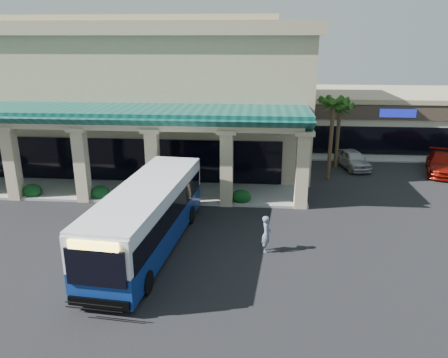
# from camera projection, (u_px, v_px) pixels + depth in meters

# --- Properties ---
(ground) EXTENTS (110.00, 110.00, 0.00)m
(ground) POSITION_uv_depth(u_px,v_px,m) (189.00, 241.00, 22.17)
(ground) COLOR black
(main_building) EXTENTS (30.80, 14.80, 11.35)m
(main_building) POSITION_uv_depth(u_px,v_px,m) (123.00, 91.00, 36.22)
(main_building) COLOR tan
(main_building) RESTS_ON ground
(arcade) EXTENTS (30.00, 6.20, 5.70)m
(arcade) POSITION_uv_depth(u_px,v_px,m) (83.00, 151.00, 28.37)
(arcade) COLOR #0B423D
(arcade) RESTS_ON ground
(strip_mall) EXTENTS (22.50, 12.50, 4.90)m
(strip_mall) POSITION_uv_depth(u_px,v_px,m) (409.00, 117.00, 42.76)
(strip_mall) COLOR beige
(strip_mall) RESTS_ON ground
(palm_0) EXTENTS (2.40, 2.40, 6.60)m
(palm_0) POSITION_uv_depth(u_px,v_px,m) (331.00, 135.00, 30.91)
(palm_0) COLOR #1C4011
(palm_0) RESTS_ON ground
(palm_1) EXTENTS (2.40, 2.40, 5.80)m
(palm_1) POSITION_uv_depth(u_px,v_px,m) (338.00, 132.00, 33.80)
(palm_1) COLOR #1C4011
(palm_1) RESTS_ON ground
(broadleaf_tree) EXTENTS (2.60, 2.60, 4.81)m
(broadleaf_tree) POSITION_uv_depth(u_px,v_px,m) (306.00, 126.00, 38.85)
(broadleaf_tree) COLOR black
(broadleaf_tree) RESTS_ON ground
(transit_bus) EXTENTS (3.73, 11.73, 3.22)m
(transit_bus) POSITION_uv_depth(u_px,v_px,m) (148.00, 218.00, 20.87)
(transit_bus) COLOR navy
(transit_bus) RESTS_ON ground
(pedestrian) EXTENTS (0.50, 0.70, 1.83)m
(pedestrian) POSITION_uv_depth(u_px,v_px,m) (266.00, 234.00, 20.85)
(pedestrian) COLOR slate
(pedestrian) RESTS_ON ground
(car_silver) EXTENTS (2.60, 4.52, 1.45)m
(car_silver) POSITION_uv_depth(u_px,v_px,m) (353.00, 159.00, 34.44)
(car_silver) COLOR #A7A7A9
(car_silver) RESTS_ON ground
(car_red) EXTENTS (3.56, 5.56, 1.50)m
(car_red) POSITION_uv_depth(u_px,v_px,m) (442.00, 164.00, 33.07)
(car_red) COLOR maroon
(car_red) RESTS_ON ground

